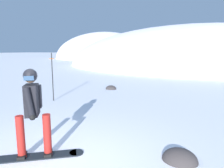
% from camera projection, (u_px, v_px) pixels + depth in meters
% --- Properties ---
extents(ridge_peak_main, '(36.13, 32.51, 10.92)m').
position_uv_depth(ridge_peak_main, '(195.00, 65.00, 29.44)').
color(ridge_peak_main, white).
rests_on(ridge_peak_main, ground).
extents(ridge_peak_far, '(24.11, 21.70, 12.76)m').
position_uv_depth(ridge_peak_far, '(105.00, 59.00, 50.27)').
color(ridge_peak_far, white).
rests_on(ridge_peak_far, ground).
extents(snowboarder_main, '(1.56, 1.16, 1.71)m').
position_uv_depth(snowboarder_main, '(33.00, 111.00, 3.83)').
color(snowboarder_main, black).
rests_on(snowboarder_main, ground).
extents(piste_marker_near, '(0.20, 0.20, 1.97)m').
position_uv_depth(piste_marker_near, '(52.00, 73.00, 8.22)').
color(piste_marker_near, black).
rests_on(piste_marker_near, ground).
extents(rock_dark, '(0.58, 0.49, 0.41)m').
position_uv_depth(rock_dark, '(111.00, 89.00, 10.85)').
color(rock_dark, '#383333').
rests_on(rock_dark, ground).
extents(rock_mid, '(0.66, 0.56, 0.46)m').
position_uv_depth(rock_mid, '(180.00, 161.00, 3.83)').
color(rock_mid, '#383333').
rests_on(rock_mid, ground).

